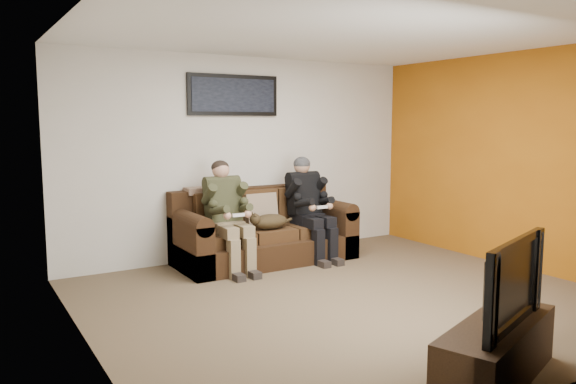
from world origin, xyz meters
TOP-DOWN VIEW (x-y plane):
  - floor at (0.00, 0.00)m, footprint 5.00×5.00m
  - ceiling at (0.00, 0.00)m, footprint 5.00×5.00m
  - wall_back at (0.00, 2.25)m, footprint 5.00×0.00m
  - wall_front at (0.00, -2.25)m, footprint 5.00×0.00m
  - wall_left at (-2.50, 0.00)m, footprint 0.00×4.50m
  - wall_right at (2.50, 0.00)m, footprint 0.00×4.50m
  - accent_wall_right at (2.49, 0.00)m, footprint 0.00×4.50m
  - sofa at (-0.00, 1.83)m, footprint 2.24×0.97m
  - throw_pillow at (-0.00, 1.87)m, footprint 0.43×0.20m
  - throw_blanket at (-0.68, 2.11)m, footprint 0.46×0.22m
  - person_left at (-0.58, 1.64)m, footprint 0.51×0.87m
  - person_right at (0.58, 1.64)m, footprint 0.51×0.86m
  - cat at (-0.05, 1.58)m, footprint 0.66×0.26m
  - framed_poster at (-0.20, 2.22)m, footprint 1.25×0.05m
  - tv_stand at (-0.23, -1.95)m, footprint 1.35×0.83m
  - television at (-0.23, -1.95)m, footprint 1.02×0.48m

SIDE VIEW (x-z plane):
  - floor at x=0.00m, z-range 0.00..0.00m
  - tv_stand at x=-0.23m, z-range 0.00..0.41m
  - sofa at x=0.00m, z-range -0.11..0.80m
  - cat at x=-0.05m, z-range 0.43..0.67m
  - throw_pillow at x=0.00m, z-range 0.44..0.86m
  - television at x=-0.23m, z-range 0.41..1.00m
  - person_left at x=-0.58m, z-range 0.08..1.39m
  - person_right at x=0.58m, z-range 0.08..1.39m
  - throw_blanket at x=-0.68m, z-range 0.88..0.96m
  - wall_back at x=0.00m, z-range -1.20..3.80m
  - wall_front at x=0.00m, z-range -1.20..3.80m
  - wall_left at x=-2.50m, z-range -0.95..3.55m
  - wall_right at x=2.50m, z-range -0.95..3.55m
  - accent_wall_right at x=2.49m, z-range -0.95..3.55m
  - framed_poster at x=-0.20m, z-range 1.84..2.36m
  - ceiling at x=0.00m, z-range 2.60..2.60m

